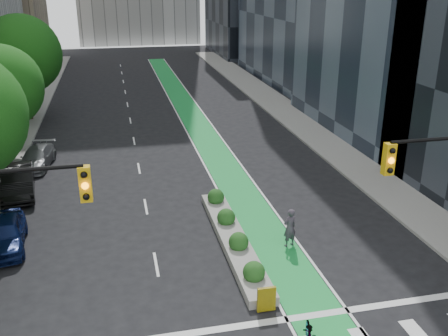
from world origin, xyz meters
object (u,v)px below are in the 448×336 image
cyclist (290,228)px  parked_car_left_mid (17,181)px  parked_car_left_near (5,234)px  median_planter (233,237)px  parked_car_left_far (37,158)px

cyclist → parked_car_left_mid: size_ratio=0.38×
parked_car_left_near → parked_car_left_mid: bearing=88.7°
parked_car_left_near → parked_car_left_mid: size_ratio=0.85×
parked_car_left_near → parked_car_left_mid: parked_car_left_mid is taller
median_planter → cyclist: 2.66m
median_planter → parked_car_left_mid: 13.53m
cyclist → parked_car_left_far: 18.49m
median_planter → cyclist: cyclist is taller
parked_car_left_mid → parked_car_left_far: parked_car_left_mid is taller
median_planter → cyclist: (2.48, -0.77, 0.57)m
median_planter → parked_car_left_far: size_ratio=2.33×
cyclist → parked_car_left_far: cyclist is taller
parked_car_left_near → parked_car_left_mid: (-0.43, 6.34, 0.10)m
parked_car_left_near → parked_car_left_mid: 6.36m
median_planter → cyclist: size_ratio=5.46×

